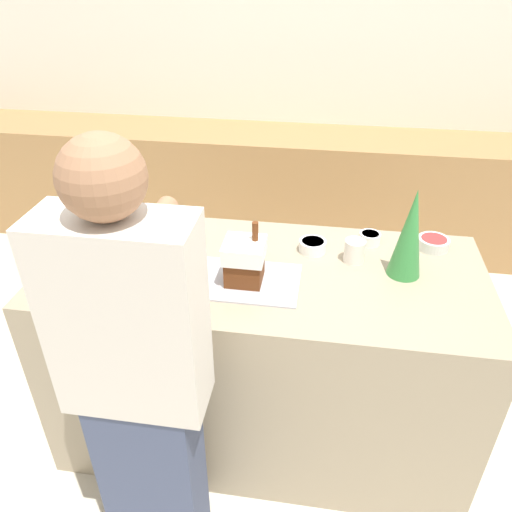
% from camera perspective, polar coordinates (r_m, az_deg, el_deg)
% --- Properties ---
extents(ground_plane, '(12.00, 12.00, 0.00)m').
position_cam_1_polar(ground_plane, '(2.70, 0.66, -18.65)').
color(ground_plane, beige).
extents(wall_back, '(8.00, 0.05, 2.60)m').
position_cam_1_polar(wall_back, '(4.04, 5.68, 20.64)').
color(wall_back, white).
rests_on(wall_back, ground_plane).
extents(back_cabinet_block, '(6.00, 0.60, 0.89)m').
position_cam_1_polar(back_cabinet_block, '(3.99, 4.70, 7.58)').
color(back_cabinet_block, '#9E7547').
rests_on(back_cabinet_block, ground_plane).
extents(kitchen_island, '(1.82, 0.81, 0.96)m').
position_cam_1_polar(kitchen_island, '(2.35, 0.73, -11.25)').
color(kitchen_island, gray).
rests_on(kitchen_island, ground_plane).
extents(baking_tray, '(0.43, 0.29, 0.01)m').
position_cam_1_polar(baking_tray, '(1.98, -1.30, -2.85)').
color(baking_tray, '#B2B2BC').
rests_on(baking_tray, kitchen_island).
extents(gingerbread_house, '(0.16, 0.16, 0.25)m').
position_cam_1_polar(gingerbread_house, '(1.92, -1.32, -0.49)').
color(gingerbread_house, '#5B2D14').
rests_on(gingerbread_house, baking_tray).
extents(decorative_tree, '(0.13, 0.13, 0.37)m').
position_cam_1_polar(decorative_tree, '(2.02, 17.20, 2.47)').
color(decorative_tree, '#33843D').
rests_on(decorative_tree, kitchen_island).
extents(candy_bowl_near_tray_right, '(0.13, 0.13, 0.05)m').
position_cam_1_polar(candy_bowl_near_tray_right, '(2.31, 19.61, 1.44)').
color(candy_bowl_near_tray_right, silver).
rests_on(candy_bowl_near_tray_right, kitchen_island).
extents(candy_bowl_near_tray_left, '(0.12, 0.12, 0.05)m').
position_cam_1_polar(candy_bowl_near_tray_left, '(2.39, -8.21, 4.16)').
color(candy_bowl_near_tray_left, white).
rests_on(candy_bowl_near_tray_left, kitchen_island).
extents(candy_bowl_beside_tree, '(0.11, 0.11, 0.04)m').
position_cam_1_polar(candy_bowl_beside_tree, '(2.14, -8.24, 0.32)').
color(candy_bowl_beside_tree, white).
rests_on(candy_bowl_beside_tree, kitchen_island).
extents(candy_bowl_far_right, '(0.09, 0.09, 0.05)m').
position_cam_1_polar(candy_bowl_far_right, '(2.27, 12.88, 2.03)').
color(candy_bowl_far_right, white).
rests_on(candy_bowl_far_right, kitchen_island).
extents(candy_bowl_front_corner, '(0.12, 0.12, 0.05)m').
position_cam_1_polar(candy_bowl_front_corner, '(2.17, 6.49, 1.21)').
color(candy_bowl_front_corner, white).
rests_on(candy_bowl_front_corner, kitchen_island).
extents(cookbook, '(0.22, 0.13, 0.02)m').
position_cam_1_polar(cookbook, '(2.30, -13.12, 1.93)').
color(cookbook, '#B23338').
rests_on(cookbook, kitchen_island).
extents(mug, '(0.09, 0.09, 0.10)m').
position_cam_1_polar(mug, '(2.12, 11.19, 0.57)').
color(mug, white).
rests_on(mug, kitchen_island).
extents(person, '(0.45, 0.56, 1.72)m').
position_cam_1_polar(person, '(1.70, -13.22, -14.06)').
color(person, '#424C6B').
rests_on(person, ground_plane).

